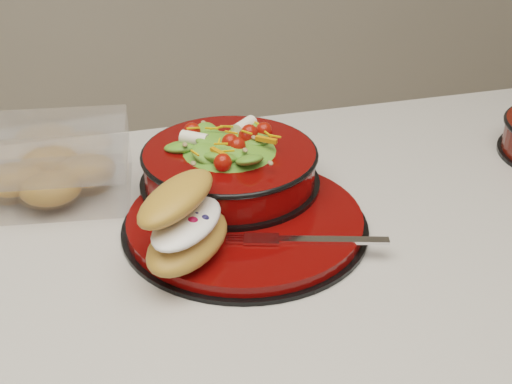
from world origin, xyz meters
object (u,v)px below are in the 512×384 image
object	(u,v)px
dinner_plate	(246,222)
salad_bowl	(230,159)
croissant	(186,222)
fork	(311,240)
pastry_box	(49,166)

from	to	relation	value
dinner_plate	salad_bowl	size ratio (longest dim) A/B	1.28
salad_bowl	croissant	bearing A→B (deg)	-120.64
dinner_plate	fork	size ratio (longest dim) A/B	1.83
salad_bowl	fork	distance (m)	0.18
dinner_plate	fork	distance (m)	0.10
salad_bowl	pastry_box	distance (m)	0.25
croissant	fork	bearing A→B (deg)	-58.99
dinner_plate	fork	bearing A→B (deg)	-51.99
pastry_box	salad_bowl	bearing A→B (deg)	-9.25
salad_bowl	fork	bearing A→B (deg)	-69.84
croissant	dinner_plate	bearing A→B (deg)	-17.45
croissant	fork	world-z (taller)	croissant
salad_bowl	croissant	size ratio (longest dim) A/B	1.43
dinner_plate	croissant	bearing A→B (deg)	-145.25
dinner_plate	salad_bowl	bearing A→B (deg)	89.78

